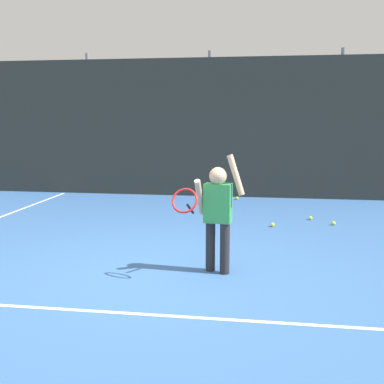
# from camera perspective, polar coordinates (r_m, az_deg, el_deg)

# --- Properties ---
(ground_plane) EXTENTS (20.00, 20.00, 0.00)m
(ground_plane) POSITION_cam_1_polar(r_m,az_deg,el_deg) (5.37, -5.13, -10.18)
(ground_plane) COLOR #335B93
(court_line_baseline) EXTENTS (9.00, 0.05, 0.00)m
(court_line_baseline) POSITION_cam_1_polar(r_m,az_deg,el_deg) (4.50, -8.13, -14.05)
(court_line_baseline) COLOR white
(court_line_baseline) RESTS_ON ground
(back_fence_windscreen) EXTENTS (11.41, 0.08, 3.02)m
(back_fence_windscreen) POSITION_cam_1_polar(r_m,az_deg,el_deg) (10.63, 2.08, 7.60)
(back_fence_windscreen) COLOR #282D2B
(back_fence_windscreen) RESTS_ON ground
(fence_post_1) EXTENTS (0.09, 0.09, 3.17)m
(fence_post_1) POSITION_cam_1_polar(r_m,az_deg,el_deg) (11.34, -12.09, 7.87)
(fence_post_1) COLOR slate
(fence_post_1) RESTS_ON ground
(fence_post_2) EXTENTS (0.09, 0.09, 3.17)m
(fence_post_2) POSITION_cam_1_polar(r_m,az_deg,el_deg) (10.68, 2.12, 8.01)
(fence_post_2) COLOR slate
(fence_post_2) RESTS_ON ground
(fence_post_3) EXTENTS (0.09, 0.09, 3.17)m
(fence_post_3) POSITION_cam_1_polar(r_m,az_deg,el_deg) (10.72, 17.17, 7.63)
(fence_post_3) COLOR slate
(fence_post_3) RESTS_ON ground
(tennis_player) EXTENTS (0.77, 0.57, 1.35)m
(tennis_player) POSITION_cam_1_polar(r_m,az_deg,el_deg) (5.36, 2.93, -2.13)
(tennis_player) COLOR #232326
(tennis_player) RESTS_ON ground
(tennis_ball_0) EXTENTS (0.07, 0.07, 0.07)m
(tennis_ball_0) POSITION_cam_1_polar(r_m,az_deg,el_deg) (8.50, 13.90, -3.03)
(tennis_ball_0) COLOR #CCE033
(tennis_ball_0) RESTS_ON ground
(tennis_ball_1) EXTENTS (0.07, 0.07, 0.07)m
(tennis_ball_1) POSITION_cam_1_polar(r_m,az_deg,el_deg) (7.85, 9.56, -3.86)
(tennis_ball_1) COLOR #CCE033
(tennis_ball_1) RESTS_ON ground
(tennis_ball_2) EXTENTS (0.07, 0.07, 0.07)m
(tennis_ball_2) POSITION_cam_1_polar(r_m,az_deg,el_deg) (8.19, 16.46, -3.58)
(tennis_ball_2) COLOR #CCE033
(tennis_ball_2) RESTS_ON ground
(tennis_ball_3) EXTENTS (0.07, 0.07, 0.07)m
(tennis_ball_3) POSITION_cam_1_polar(r_m,az_deg,el_deg) (10.30, 5.37, -0.73)
(tennis_ball_3) COLOR #CCE033
(tennis_ball_3) RESTS_ON ground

